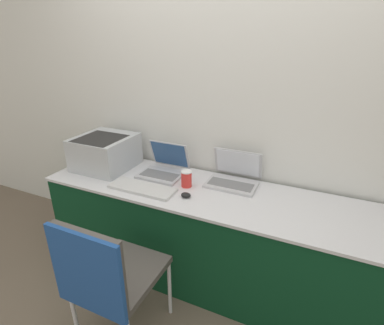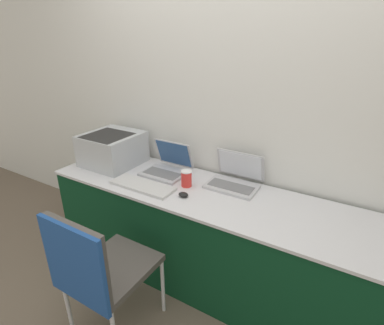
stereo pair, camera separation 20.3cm
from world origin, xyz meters
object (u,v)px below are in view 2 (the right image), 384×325
at_px(laptop_right, 235,179).
at_px(mouse, 183,195).
at_px(printer, 112,148).
at_px(chair, 96,267).
at_px(laptop_left, 167,166).
at_px(external_keyboard, 143,186).
at_px(coffee_cup, 186,178).

xyz_separation_m(laptop_right, mouse, (-0.22, -0.33, -0.04)).
bearing_deg(printer, mouse, -12.59).
relative_size(mouse, chair, 0.08).
bearing_deg(laptop_left, chair, -80.76).
bearing_deg(laptop_right, laptop_left, -172.54).
distance_m(laptop_left, laptop_right, 0.54).
xyz_separation_m(external_keyboard, mouse, (0.32, 0.03, 0.01)).
xyz_separation_m(laptop_left, laptop_right, (0.53, 0.07, -0.00)).
height_order(laptop_left, mouse, laptop_left).
bearing_deg(laptop_right, external_keyboard, -146.66).
bearing_deg(laptop_left, coffee_cup, -25.14).
bearing_deg(printer, laptop_right, 8.38).
bearing_deg(mouse, chair, -104.87).
xyz_separation_m(printer, laptop_left, (0.48, 0.08, -0.09)).
bearing_deg(printer, coffee_cup, -2.82).
height_order(printer, mouse, printer).
height_order(printer, laptop_right, printer).
distance_m(external_keyboard, mouse, 0.32).
distance_m(laptop_right, external_keyboard, 0.65).
height_order(laptop_left, chair, laptop_left).
xyz_separation_m(mouse, chair, (-0.17, -0.63, -0.19)).
bearing_deg(chair, mouse, 75.13).
xyz_separation_m(laptop_left, external_keyboard, (-0.01, -0.29, -0.04)).
distance_m(laptop_left, chair, 0.93).
xyz_separation_m(laptop_left, coffee_cup, (0.25, -0.12, 0.01)).
bearing_deg(external_keyboard, coffee_cup, 33.56).
bearing_deg(printer, external_keyboard, -23.47).
distance_m(printer, external_keyboard, 0.53).
distance_m(printer, coffee_cup, 0.74).
bearing_deg(coffee_cup, external_keyboard, -146.44).
bearing_deg(coffee_cup, laptop_left, 154.86).
height_order(printer, laptop_left, printer).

